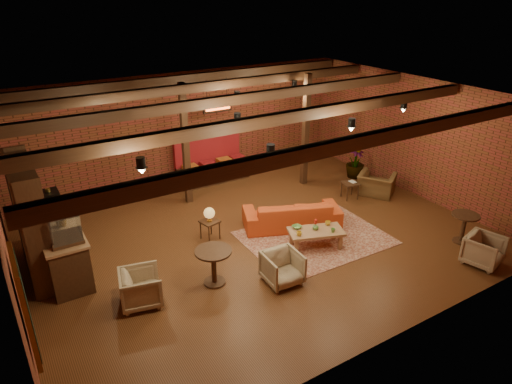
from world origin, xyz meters
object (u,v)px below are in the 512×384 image
coffee_table (315,232)px  plant_tall (358,130)px  sofa (292,214)px  side_table_book (350,184)px  round_table_right (464,224)px  side_table_lamp (209,215)px  armchair_a (141,286)px  armchair_b (282,266)px  armchair_far (484,249)px  armchair_right (377,181)px  round_table_left (214,261)px

coffee_table → plant_tall: plant_tall is taller
sofa → side_table_book: sofa is taller
sofa → round_table_right: 3.89m
side_table_lamp → armchair_a: 2.56m
armchair_b → armchair_far: bearing=-19.8°
armchair_b → armchair_right: 5.00m
coffee_table → round_table_left: (-2.53, -0.06, 0.14)m
armchair_b → armchair_right: (4.57, 2.05, 0.06)m
round_table_left → side_table_book: size_ratio=1.52×
coffee_table → armchair_b: armchair_b is taller
round_table_left → round_table_right: round_table_left is taller
side_table_lamp → armchair_b: bearing=-78.1°
side_table_lamp → round_table_right: bearing=-32.7°
armchair_b → side_table_book: size_ratio=1.45×
sofa → armchair_a: (-4.06, -0.98, 0.03)m
coffee_table → round_table_right: (2.98, -1.58, 0.10)m
armchair_far → side_table_lamp: bearing=124.4°
sofa → plant_tall: 3.93m
side_table_lamp → plant_tall: (5.39, 1.07, 0.88)m
side_table_lamp → armchair_far: 5.89m
coffee_table → armchair_a: 3.95m
side_table_lamp → armchair_right: 5.04m
armchair_right → armchair_far: bearing=137.7°
round_table_right → plant_tall: size_ratio=0.24×
side_table_lamp → plant_tall: bearing=11.2°
armchair_b → round_table_right: size_ratio=1.02×
armchair_b → armchair_far: same height
armchair_a → side_table_book: armchair_a is taller
armchair_b → round_table_left: bearing=153.3°
armchair_right → side_table_lamp: bearing=55.1°
armchair_a → round_table_right: size_ratio=1.06×
sofa → armchair_far: bearing=147.6°
armchair_right → plant_tall: size_ratio=0.32×
side_table_book → armchair_far: size_ratio=0.69×
armchair_a → armchair_far: 6.96m
coffee_table → armchair_b: (-1.37, -0.72, -0.01)m
armchair_b → side_table_lamp: bearing=104.8°
armchair_a → sofa: bearing=-63.8°
plant_tall → round_table_right: bearing=-97.8°
round_table_left → round_table_right: bearing=-15.4°
round_table_right → armchair_far: bearing=-117.5°
coffee_table → round_table_left: bearing=-178.6°
armchair_far → plant_tall: 5.18m
round_table_right → armchair_a: bearing=166.6°
round_table_left → armchair_a: (-1.41, 0.14, -0.13)m
armchair_right → side_table_book: armchair_right is taller
armchair_right → side_table_book: 0.82m
armchair_far → side_table_book: bearing=78.2°
armchair_right → round_table_right: 2.91m
armchair_right → plant_tall: (0.36, 1.27, 1.07)m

